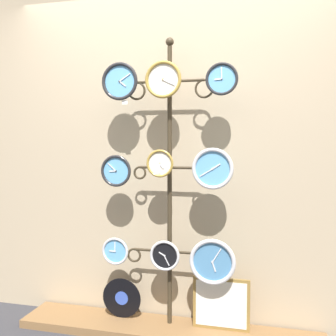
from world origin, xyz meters
TOP-DOWN VIEW (x-y plane):
  - shop_wall at (0.00, 0.57)m, footprint 4.40×0.04m
  - low_shelf at (0.00, 0.35)m, footprint 2.20×0.36m
  - display_stand at (0.00, 0.41)m, footprint 0.66×0.34m
  - clock_top_left at (-0.34, 0.31)m, footprint 0.27×0.04m
  - clock_top_center at (-0.02, 0.31)m, footprint 0.26×0.04m
  - clock_top_right at (0.38, 0.31)m, footprint 0.22×0.04m
  - clock_middle_left at (-0.38, 0.33)m, footprint 0.23×0.04m
  - clock_middle_center at (-0.04, 0.30)m, footprint 0.19×0.04m
  - clock_middle_right at (0.32, 0.31)m, footprint 0.28×0.04m
  - clock_bottom_left at (-0.39, 0.33)m, footprint 0.20×0.04m
  - clock_bottom_center at (-0.02, 0.33)m, footprint 0.22×0.04m
  - clock_bottom_right at (0.33, 0.31)m, footprint 0.32×0.04m
  - vinyl_record at (-0.37, 0.40)m, footprint 0.30×0.01m
  - picture_frame at (0.38, 0.40)m, footprint 0.40×0.02m
  - price_tag_upper at (-0.30, 0.31)m, footprint 0.04×0.00m

SIDE VIEW (x-z plane):
  - low_shelf at x=0.00m, z-range 0.00..0.06m
  - vinyl_record at x=-0.37m, z-range 0.06..0.36m
  - picture_frame at x=0.38m, z-range 0.06..0.43m
  - clock_bottom_right at x=0.33m, z-range 0.41..0.73m
  - clock_bottom_center at x=-0.02m, z-range 0.48..0.69m
  - clock_bottom_left at x=-0.39m, z-range 0.49..0.69m
  - display_stand at x=0.00m, z-range -0.29..1.83m
  - clock_middle_left at x=-0.38m, z-range 1.07..1.30m
  - clock_middle_right at x=0.32m, z-range 1.07..1.35m
  - clock_middle_center at x=-0.04m, z-range 1.14..1.34m
  - shop_wall at x=0.00m, z-range 0.00..2.80m
  - price_tag_upper at x=-0.30m, z-range 1.66..1.68m
  - clock_top_right at x=0.38m, z-range 1.70..1.91m
  - clock_top_center at x=-0.02m, z-range 1.69..1.95m
  - clock_top_left at x=-0.34m, z-range 1.68..1.95m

